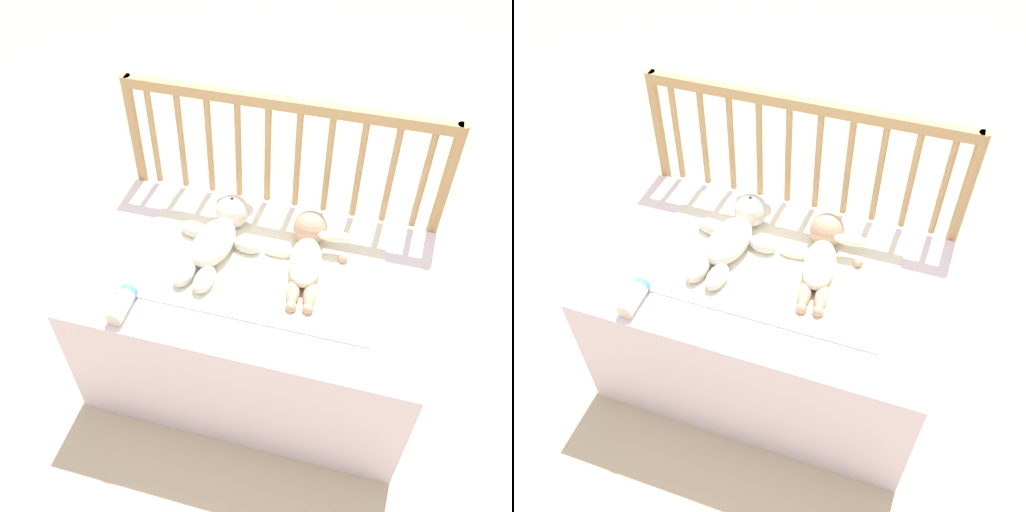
% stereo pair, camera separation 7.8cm
% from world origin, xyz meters
% --- Properties ---
extents(ground_plane, '(12.00, 12.00, 0.00)m').
position_xyz_m(ground_plane, '(0.00, 0.00, 0.00)').
color(ground_plane, '#C6B293').
extents(crib_mattress, '(1.09, 0.66, 0.53)m').
position_xyz_m(crib_mattress, '(0.00, 0.00, 0.26)').
color(crib_mattress, silver).
rests_on(crib_mattress, ground_plane).
extents(crib_rail, '(1.09, 0.04, 0.94)m').
position_xyz_m(crib_rail, '(0.00, 0.35, 0.65)').
color(crib_rail, tan).
rests_on(crib_rail, ground_plane).
extents(blanket, '(0.78, 0.48, 0.01)m').
position_xyz_m(blanket, '(-0.00, 0.05, 0.53)').
color(blanket, silver).
rests_on(blanket, crib_mattress).
extents(teddy_bear, '(0.29, 0.40, 0.11)m').
position_xyz_m(teddy_bear, '(-0.15, 0.08, 0.57)').
color(teddy_bear, silver).
rests_on(teddy_bear, crib_mattress).
extents(baby, '(0.27, 0.38, 0.11)m').
position_xyz_m(baby, '(0.15, 0.09, 0.57)').
color(baby, '#EAEACC').
rests_on(baby, crib_mattress).
extents(baby_bottle, '(0.05, 0.15, 0.05)m').
position_xyz_m(baby_bottle, '(-0.34, -0.23, 0.55)').
color(baby_bottle, '#F4E5CC').
rests_on(baby_bottle, crib_mattress).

